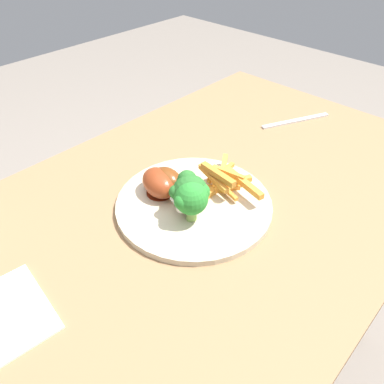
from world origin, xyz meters
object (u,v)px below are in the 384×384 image
at_px(dinner_plate, 192,203).
at_px(chicken_drumstick_near, 168,182).
at_px(broccoli_floret_front, 189,189).
at_px(fork, 296,121).
at_px(carrot_fries_pile, 223,181).
at_px(dining_table, 205,241).
at_px(chicken_drumstick_far, 160,184).
at_px(broccoli_floret_middle, 192,198).

distance_m(dinner_plate, chicken_drumstick_near, 0.06).
distance_m(broccoli_floret_front, chicken_drumstick_near, 0.07).
bearing_deg(fork, carrot_fries_pile, 33.38).
distance_m(dining_table, broccoli_floret_front, 0.19).
bearing_deg(broccoli_floret_front, carrot_fries_pile, -2.90).
bearing_deg(chicken_drumstick_far, chicken_drumstick_near, -21.78).
xyz_separation_m(broccoli_floret_front, fork, (0.44, 0.04, -0.06)).
height_order(dining_table, broccoli_floret_front, broccoli_floret_front).
bearing_deg(dinner_plate, chicken_drumstick_near, 102.79).
relative_size(broccoli_floret_front, chicken_drumstick_far, 0.58).
bearing_deg(chicken_drumstick_far, dining_table, -45.03).
bearing_deg(chicken_drumstick_far, dinner_plate, -64.53).
height_order(dinner_plate, broccoli_floret_middle, broccoli_floret_middle).
distance_m(dinner_plate, fork, 0.42).
xyz_separation_m(dining_table, carrot_fries_pile, (0.03, -0.01, 0.15)).
relative_size(broccoli_floret_front, chicken_drumstick_near, 0.68).
distance_m(broccoli_floret_front, chicken_drumstick_far, 0.07).
height_order(dining_table, carrot_fries_pile, carrot_fries_pile).
bearing_deg(dining_table, chicken_drumstick_far, 134.97).
bearing_deg(fork, dining_table, 30.61).
height_order(carrot_fries_pile, chicken_drumstick_far, chicken_drumstick_far).
height_order(broccoli_floret_middle, fork, broccoli_floret_middle).
height_order(chicken_drumstick_near, fork, chicken_drumstick_near).
relative_size(dining_table, chicken_drumstick_near, 9.65).
xyz_separation_m(carrot_fries_pile, fork, (0.35, 0.05, -0.03)).
bearing_deg(dinner_plate, broccoli_floret_front, -148.91).
bearing_deg(fork, chicken_drumstick_far, 22.02).
relative_size(broccoli_floret_front, broccoli_floret_middle, 1.02).
relative_size(dining_table, dinner_plate, 3.81).
distance_m(dining_table, broccoli_floret_middle, 0.19).
distance_m(dining_table, fork, 0.40).
bearing_deg(dinner_plate, dining_table, -8.12).
relative_size(carrot_fries_pile, fork, 0.75).
xyz_separation_m(dinner_plate, chicken_drumstick_far, (-0.03, 0.06, 0.03)).
height_order(carrot_fries_pile, fork, carrot_fries_pile).
relative_size(dinner_plate, chicken_drumstick_near, 2.53).
bearing_deg(broccoli_floret_middle, carrot_fries_pile, 7.76).
xyz_separation_m(dinner_plate, carrot_fries_pile, (0.07, -0.02, 0.02)).
bearing_deg(broccoli_floret_middle, broccoli_floret_front, 58.23).
bearing_deg(broccoli_floret_front, chicken_drumstick_far, 92.31).
xyz_separation_m(broccoli_floret_middle, chicken_drumstick_near, (0.02, 0.08, -0.02)).
relative_size(broccoli_floret_front, carrot_fries_pile, 0.54).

